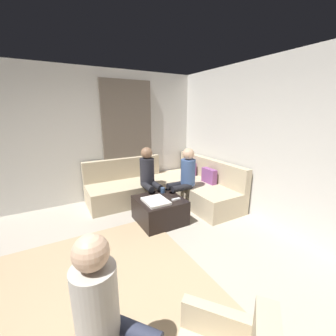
# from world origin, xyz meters

# --- Properties ---
(ground_plane) EXTENTS (6.00, 6.00, 0.10)m
(ground_plane) POSITION_xyz_m (0.00, 0.00, -0.05)
(ground_plane) COLOR #B2A899
(wall_back) EXTENTS (6.00, 0.12, 2.70)m
(wall_back) POSITION_xyz_m (0.00, 2.94, 1.35)
(wall_back) COLOR silver
(wall_back) RESTS_ON ground_plane
(wall_left) EXTENTS (0.12, 6.00, 2.70)m
(wall_left) POSITION_xyz_m (-2.94, 0.00, 1.35)
(wall_left) COLOR silver
(wall_left) RESTS_ON ground_plane
(curtain_panel) EXTENTS (0.06, 1.10, 2.50)m
(curtain_panel) POSITION_xyz_m (-2.84, 1.30, 1.25)
(curtain_panel) COLOR #726659
(curtain_panel) RESTS_ON ground_plane
(area_rug) EXTENTS (2.60, 2.20, 0.01)m
(area_rug) POSITION_xyz_m (-0.20, 0.10, 0.01)
(area_rug) COLOR tan
(area_rug) RESTS_ON ground_plane
(sectional_couch) EXTENTS (2.10, 2.55, 0.87)m
(sectional_couch) POSITION_xyz_m (-2.08, 1.88, 0.28)
(sectional_couch) COLOR #C6B593
(sectional_couch) RESTS_ON ground_plane
(ottoman) EXTENTS (0.76, 0.76, 0.42)m
(ottoman) POSITION_xyz_m (-1.33, 1.30, 0.21)
(ottoman) COLOR black
(ottoman) RESTS_ON ground_plane
(folded_blanket) EXTENTS (0.44, 0.36, 0.04)m
(folded_blanket) POSITION_xyz_m (-1.23, 1.18, 0.44)
(folded_blanket) COLOR white
(folded_blanket) RESTS_ON ottoman
(coffee_mug) EXTENTS (0.08, 0.08, 0.10)m
(coffee_mug) POSITION_xyz_m (-1.55, 1.48, 0.47)
(coffee_mug) COLOR #334C72
(coffee_mug) RESTS_ON ottoman
(game_remote) EXTENTS (0.05, 0.15, 0.02)m
(game_remote) POSITION_xyz_m (-1.15, 1.52, 0.43)
(game_remote) COLOR white
(game_remote) RESTS_ON ottoman
(person_on_couch_back) EXTENTS (0.30, 0.60, 1.20)m
(person_on_couch_back) POSITION_xyz_m (-1.56, 1.93, 0.66)
(person_on_couch_back) COLOR black
(person_on_couch_back) RESTS_ON ground_plane
(person_on_couch_side) EXTENTS (0.60, 0.30, 1.20)m
(person_on_couch_side) POSITION_xyz_m (-1.93, 1.38, 0.66)
(person_on_couch_side) COLOR black
(person_on_couch_side) RESTS_ON ground_plane
(person_on_armchair) EXTENTS (0.57, 0.52, 1.18)m
(person_on_armchair) POSITION_xyz_m (0.61, -0.05, 0.64)
(person_on_armchair) COLOR #2D3347
(person_on_armchair) RESTS_ON ground_plane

